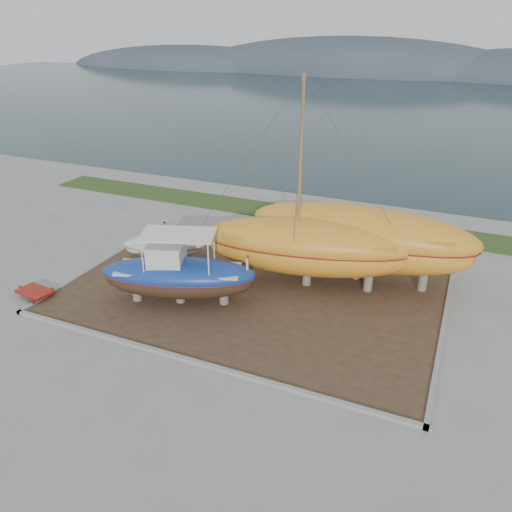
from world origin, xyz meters
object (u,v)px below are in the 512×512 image
at_px(orange_sailboat, 311,188).
at_px(orange_bare_hull, 359,245).
at_px(white_dinghy, 165,249).
at_px(red_trailer, 35,294).
at_px(blue_caique, 178,269).

relative_size(orange_sailboat, orange_bare_hull, 0.92).
bearing_deg(orange_sailboat, white_dinghy, 172.03).
relative_size(orange_sailboat, red_trailer, 4.15).
relative_size(blue_caique, red_trailer, 2.85).
bearing_deg(white_dinghy, orange_bare_hull, -10.69).
height_order(blue_caique, orange_sailboat, orange_sailboat).
xyz_separation_m(blue_caique, orange_sailboat, (5.02, 4.11, 3.36)).
distance_m(orange_sailboat, red_trailer, 14.45).
bearing_deg(red_trailer, orange_sailboat, 37.88).
xyz_separation_m(blue_caique, white_dinghy, (-3.18, 3.63, -1.08)).
bearing_deg(orange_bare_hull, blue_caique, -141.40).
bearing_deg(orange_bare_hull, orange_sailboat, -141.86).
distance_m(blue_caique, orange_bare_hull, 9.26).
height_order(white_dinghy, orange_sailboat, orange_sailboat).
bearing_deg(orange_sailboat, orange_bare_hull, 27.33).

